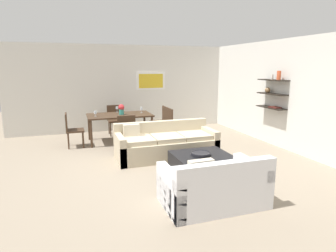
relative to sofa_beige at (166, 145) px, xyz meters
The scene contains 17 objects.
ground_plane 0.45m from the sofa_beige, 86.10° to the right, with size 18.00×18.00×0.00m, color gray.
back_wall_unit 3.38m from the sofa_beige, 84.18° to the left, with size 8.40×0.09×2.70m.
right_wall_shelf_unit 3.24m from the sofa_beige, ahead, with size 0.34×8.20×2.70m.
sofa_beige is the anchor object (origin of this frame).
loveseat_white 2.43m from the sofa_beige, 91.12° to the right, with size 1.50×0.90×0.78m.
coffee_table 1.29m from the sofa_beige, 74.66° to the right, with size 1.07×1.01×0.38m.
decorative_bowl 1.29m from the sofa_beige, 76.92° to the right, with size 0.37×0.37×0.06m.
dining_table 1.95m from the sofa_beige, 112.86° to the left, with size 1.72×0.96×0.75m.
dining_chair_foot 1.17m from the sofa_beige, 130.31° to the left, with size 0.44×0.44×0.88m.
dining_chair_head 2.76m from the sofa_beige, 105.66° to the left, with size 0.44×0.44×0.88m.
dining_chair_right_far 2.06m from the sofa_beige, 75.18° to the left, with size 0.44×0.44×0.88m.
dining_chair_right_near 1.65m from the sofa_beige, 71.30° to the left, with size 0.44×0.44×0.88m.
dining_chair_left_near 2.55m from the sofa_beige, 142.42° to the left, with size 0.44×0.44×0.88m.
wine_glass_head 2.38m from the sofa_beige, 108.80° to the left, with size 0.07×0.07×0.16m.
wine_glass_right_far 1.97m from the sofa_beige, 92.86° to the left, with size 0.07×0.07×0.16m.
wine_glass_left_near 2.23m from the sofa_beige, 130.26° to the left, with size 0.07×0.07×0.15m.
centerpiece_vase 1.96m from the sofa_beige, 111.85° to the left, with size 0.16×0.16×0.28m.
Camera 1 is at (-1.99, -5.65, 2.04)m, focal length 30.66 mm.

